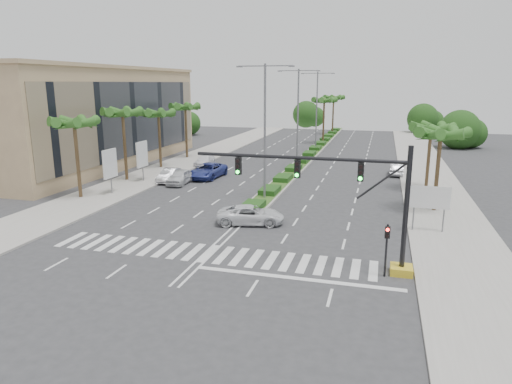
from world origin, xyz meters
TOP-DOWN VIEW (x-y plane):
  - ground at (0.00, 0.00)m, footprint 160.00×160.00m
  - footpath_right at (15.20, 20.00)m, footprint 6.00×120.00m
  - footpath_left at (-15.20, 20.00)m, footprint 6.00×120.00m
  - median at (0.00, 45.00)m, footprint 2.20×75.00m
  - median_grass at (0.00, 45.00)m, footprint 1.80×75.00m
  - building at (-26.00, 26.00)m, footprint 12.00×36.00m
  - signal_gantry at (9.27, -0.00)m, footprint 12.60×1.20m
  - pedestrian_signal at (10.60, -0.68)m, footprint 0.28×0.36m
  - direction_sign at (13.50, 7.99)m, footprint 2.70×0.11m
  - billboard_near at (-14.50, 12.00)m, footprint 0.18×2.10m
  - billboard_far at (-14.50, 18.00)m, footprint 0.18×2.10m
  - palm_left_near at (-16.50, 10.00)m, footprint 4.57×4.68m
  - palm_left_mid at (-16.50, 18.00)m, footprint 4.57×4.68m
  - palm_left_far at (-16.50, 26.00)m, footprint 4.57×4.68m
  - palm_left_end at (-16.50, 34.00)m, footprint 4.57×4.68m
  - palm_right_near at (14.50, 14.00)m, footprint 4.57×4.68m
  - palm_right_far at (14.50, 22.00)m, footprint 4.57×4.68m
  - palm_median_a at (0.00, 55.00)m, footprint 4.57×4.68m
  - palm_median_b at (0.00, 70.00)m, footprint 4.57×4.68m
  - streetlight_near at (0.00, 14.00)m, footprint 5.10×0.25m
  - streetlight_mid at (0.00, 30.00)m, footprint 5.10×0.25m
  - streetlight_far at (0.00, 46.00)m, footprint 5.10×0.25m
  - car_parked_a at (-10.23, 18.11)m, footprint 1.98×4.54m
  - car_parked_b at (-11.80, 18.82)m, footprint 1.72×4.38m
  - car_parked_c at (-8.58, 21.85)m, footprint 3.09×6.04m
  - car_parked_d at (-11.80, 28.94)m, footprint 1.99×4.54m
  - car_crossing at (0.81, 6.67)m, footprint 5.47×3.47m
  - car_right at (11.80, 29.15)m, footprint 1.44×4.09m

SIDE VIEW (x-z plane):
  - ground at x=0.00m, z-range 0.00..0.00m
  - footpath_right at x=15.20m, z-range 0.00..0.15m
  - footpath_left at x=-15.20m, z-range 0.00..0.15m
  - median at x=0.00m, z-range 0.00..0.20m
  - median_grass at x=0.00m, z-range 0.20..0.24m
  - car_parked_d at x=-11.80m, z-range 0.00..1.30m
  - car_right at x=11.80m, z-range 0.00..1.35m
  - car_crossing at x=0.81m, z-range 0.00..1.41m
  - car_parked_b at x=-11.80m, z-range 0.00..1.42m
  - car_parked_a at x=-10.23m, z-range 0.00..1.52m
  - car_parked_c at x=-8.58m, z-range 0.00..1.63m
  - pedestrian_signal at x=10.60m, z-range 0.54..3.54m
  - direction_sign at x=13.50m, z-range 0.75..4.15m
  - billboard_near at x=-14.50m, z-range 0.79..5.14m
  - billboard_far at x=-14.50m, z-range 0.79..5.14m
  - signal_gantry at x=9.27m, z-range -0.14..7.06m
  - palm_right_far at x=14.50m, z-range 2.54..9.29m
  - building at x=-26.00m, z-range 0.00..12.00m
  - palm_right_near at x=14.50m, z-range 2.68..9.73m
  - palm_left_far at x=-16.50m, z-range 2.82..10.17m
  - palm_left_near at x=-16.50m, z-range 2.91..10.46m
  - streetlight_near at x=0.00m, z-range 0.81..12.81m
  - streetlight_mid at x=0.00m, z-range 0.81..12.81m
  - streetlight_far at x=0.00m, z-range 0.81..12.81m
  - palm_left_end at x=-16.50m, z-range 3.01..10.76m
  - palm_left_mid at x=-16.50m, z-range 3.10..11.05m
  - palm_median_a at x=0.00m, z-range 3.15..11.20m
  - palm_median_b at x=0.00m, z-range 3.15..11.20m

